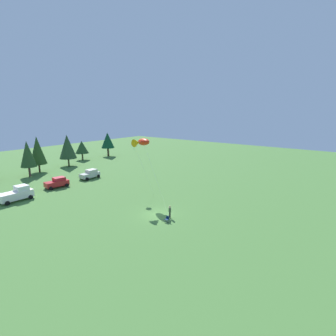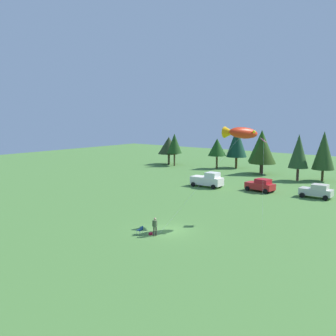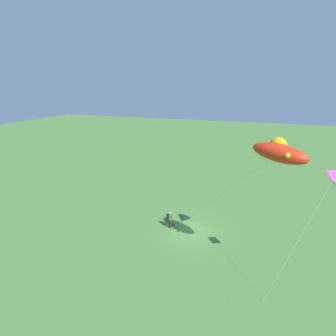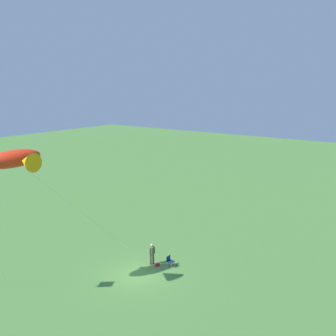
% 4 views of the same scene
% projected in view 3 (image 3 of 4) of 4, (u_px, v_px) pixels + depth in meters
% --- Properties ---
extents(ground_plane, '(160.00, 160.00, 0.00)m').
position_uv_depth(ground_plane, '(191.00, 231.00, 25.09)').
color(ground_plane, '#487836').
extents(person_kite_flyer, '(0.46, 0.51, 1.74)m').
position_uv_depth(person_kite_flyer, '(170.00, 218.00, 25.27)').
color(person_kite_flyer, '#3D392E').
rests_on(person_kite_flyer, ground).
extents(folding_chair, '(0.48, 0.48, 0.82)m').
position_uv_depth(folding_chair, '(169.00, 216.00, 26.79)').
color(folding_chair, '#0D254A').
rests_on(folding_chair, ground).
extents(backpack_on_grass, '(0.27, 0.35, 0.22)m').
position_uv_depth(backpack_on_grass, '(172.00, 224.00, 26.02)').
color(backpack_on_grass, '#B31331').
rests_on(backpack_on_grass, ground).
extents(kite_large_fish, '(5.54, 10.28, 10.06)m').
position_uv_depth(kite_large_fish, '(279.00, 152.00, 16.45)').
color(kite_large_fish, red).
rests_on(kite_large_fish, ground).
extents(kite_diamond_rainbow, '(2.01, 3.48, 8.69)m').
position_uv_depth(kite_diamond_rainbow, '(333.00, 181.00, 14.79)').
color(kite_diamond_rainbow, '#DE3EA0').
rests_on(kite_diamond_rainbow, ground).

